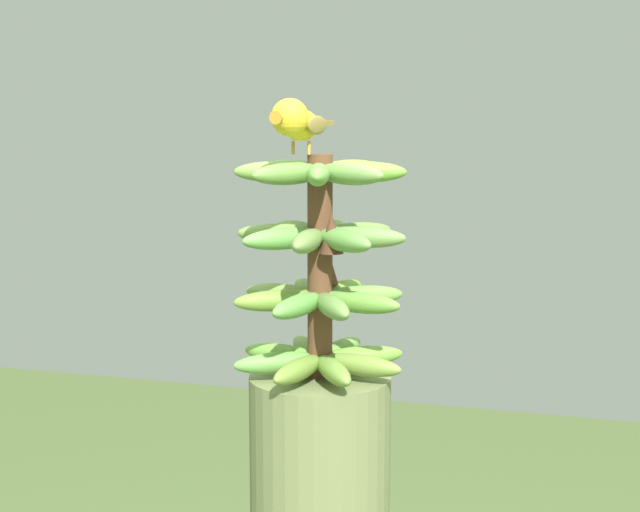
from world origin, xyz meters
name	(u,v)px	position (x,y,z in m)	size (l,w,h in m)	color
banana_bunch	(320,267)	(0.00, 0.00, 1.45)	(0.27, 0.27, 0.34)	brown
perched_bird	(297,122)	(0.03, -0.03, 1.66)	(0.19, 0.06, 0.08)	#C68933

